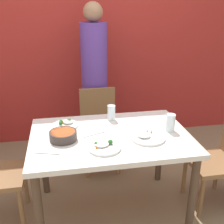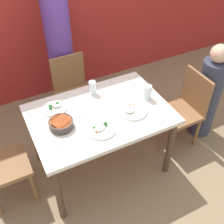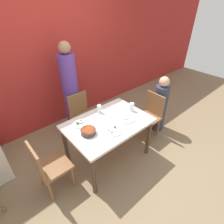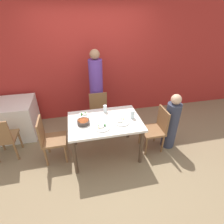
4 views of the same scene
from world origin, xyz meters
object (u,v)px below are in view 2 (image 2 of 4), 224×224
object	(u,v)px
bowl_curry	(61,124)
plate_rice_adult	(132,110)
person_adult	(60,51)
glass_water_tall	(148,92)
chair_child_spot	(184,108)
person_child	(208,95)
chair_adult_spot	(73,91)

from	to	relation	value
bowl_curry	plate_rice_adult	world-z (taller)	bowl_curry
person_adult	glass_water_tall	world-z (taller)	person_adult
chair_child_spot	plate_rice_adult	size ratio (longest dim) A/B	3.23
person_child	chair_child_spot	bearing A→B (deg)	180.00
bowl_curry	glass_water_tall	size ratio (longest dim) A/B	1.45
glass_water_tall	chair_adult_spot	bearing A→B (deg)	121.07
plate_rice_adult	chair_adult_spot	bearing A→B (deg)	105.76
chair_child_spot	bowl_curry	xyz separation A→B (m)	(-1.32, 0.03, 0.31)
chair_child_spot	person_child	size ratio (longest dim) A/B	0.76
person_adult	glass_water_tall	xyz separation A→B (m)	(0.47, -1.10, 0.00)
person_adult	glass_water_tall	distance (m)	1.19
person_adult	bowl_curry	distance (m)	1.16
bowl_curry	plate_rice_adult	bearing A→B (deg)	-8.79
person_adult	plate_rice_adult	size ratio (longest dim) A/B	6.48
person_child	glass_water_tall	world-z (taller)	person_child
chair_child_spot	person_child	world-z (taller)	person_child
plate_rice_adult	glass_water_tall	xyz separation A→B (m)	(0.22, 0.10, 0.06)
person_adult	bowl_curry	world-z (taller)	person_adult
chair_adult_spot	person_adult	size ratio (longest dim) A/B	0.50
chair_child_spot	plate_rice_adult	xyz separation A→B (m)	(-0.69, -0.07, 0.29)
person_child	plate_rice_adult	xyz separation A→B (m)	(-0.99, -0.07, 0.23)
bowl_curry	glass_water_tall	xyz separation A→B (m)	(0.85, 0.00, 0.03)
person_adult	bowl_curry	size ratio (longest dim) A/B	8.31
chair_adult_spot	bowl_curry	size ratio (longest dim) A/B	4.14
plate_rice_adult	person_child	bearing A→B (deg)	3.75
chair_child_spot	person_adult	xyz separation A→B (m)	(-0.94, 1.13, 0.34)
chair_adult_spot	glass_water_tall	distance (m)	0.97
person_child	plate_rice_adult	distance (m)	1.02
chair_child_spot	person_adult	world-z (taller)	person_adult
person_child	bowl_curry	world-z (taller)	person_child
bowl_curry	glass_water_tall	distance (m)	0.85
person_adult	bowl_curry	xyz separation A→B (m)	(-0.38, -1.10, -0.03)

